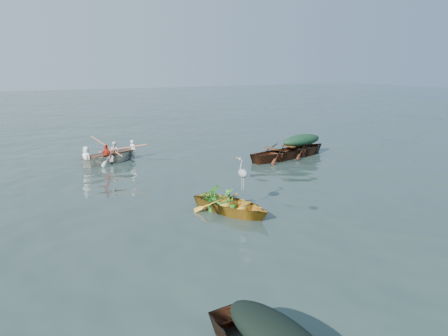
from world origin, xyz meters
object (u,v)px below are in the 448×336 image
object	(u,v)px
green_tarp_boat	(301,156)
rowed_boat	(111,162)
open_wooden_boat	(280,160)
heron	(243,178)
yellow_dinghy	(231,213)

from	to	relation	value
green_tarp_boat	rowed_boat	distance (m)	8.35
open_wooden_boat	heron	distance (m)	6.82
yellow_dinghy	rowed_boat	xyz separation A→B (m)	(-1.20, 8.05, 0.00)
yellow_dinghy	rowed_boat	distance (m)	8.14
yellow_dinghy	rowed_boat	world-z (taller)	rowed_boat
green_tarp_boat	rowed_boat	world-z (taller)	green_tarp_boat
green_tarp_boat	heron	size ratio (longest dim) A/B	4.56
yellow_dinghy	heron	size ratio (longest dim) A/B	3.32
green_tarp_boat	open_wooden_boat	xyz separation A→B (m)	(-1.41, -0.28, 0.00)
green_tarp_boat	open_wooden_boat	size ratio (longest dim) A/B	1.03
yellow_dinghy	green_tarp_boat	xyz separation A→B (m)	(6.69, 5.30, 0.00)
green_tarp_boat	heron	distance (m)	8.04
yellow_dinghy	heron	xyz separation A→B (m)	(0.50, 0.23, 0.87)
rowed_boat	heron	distance (m)	8.05
green_tarp_boat	open_wooden_boat	bearing A→B (deg)	90.00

